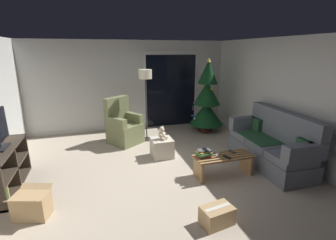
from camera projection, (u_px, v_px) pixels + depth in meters
name	position (u px, v px, depth m)	size (l,w,h in m)	color
ground_plane	(158.00, 176.00, 4.44)	(7.00, 7.00, 0.00)	#B2A38E
wall_back	(131.00, 86.00, 6.90)	(5.72, 0.12, 2.50)	beige
wall_right	(294.00, 100.00, 4.88)	(0.12, 6.00, 2.50)	beige
patio_door_frame	(171.00, 89.00, 7.21)	(1.60, 0.02, 2.20)	silver
patio_door_glass	(171.00, 91.00, 7.21)	(1.50, 0.02, 2.10)	black
couch	(272.00, 145.00, 4.83)	(0.85, 1.97, 1.08)	slate
coffee_table	(223.00, 162.00, 4.41)	(1.10, 0.40, 0.39)	#9E7547
remote_graphite	(232.00, 152.00, 4.52)	(0.04, 0.16, 0.02)	#333338
remote_silver	(217.00, 154.00, 4.40)	(0.04, 0.16, 0.02)	#ADADB2
remote_black	(227.00, 157.00, 4.28)	(0.04, 0.16, 0.02)	black
book_stack	(204.00, 153.00, 4.33)	(0.28, 0.25, 0.13)	#A32D28
cell_phone	(205.00, 150.00, 4.29)	(0.07, 0.14, 0.01)	black
christmas_tree	(207.00, 100.00, 6.66)	(0.92, 0.92, 2.04)	#4C1E19
armchair	(124.00, 127.00, 5.97)	(0.95, 0.96, 1.13)	olive
floor_lamp	(145.00, 81.00, 5.85)	(0.32, 0.32, 1.78)	#2D2D30
media_shelf	(2.00, 172.00, 3.89)	(0.40, 1.40, 0.72)	#382D23
ottoman	(162.00, 148.00, 5.21)	(0.44, 0.44, 0.41)	beige
teddy_bear_cream	(162.00, 134.00, 5.12)	(0.21, 0.22, 0.29)	beige
cardboard_box_taped_mid_floor	(217.00, 216.00, 3.19)	(0.46, 0.34, 0.25)	tan
cardboard_box_open_near_shelf	(32.00, 206.00, 3.31)	(0.54, 0.55, 0.40)	tan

